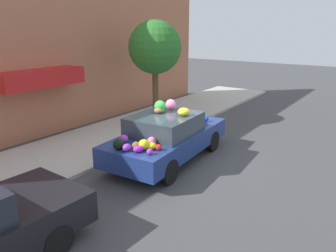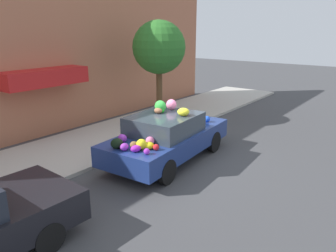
{
  "view_description": "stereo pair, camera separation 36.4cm",
  "coord_description": "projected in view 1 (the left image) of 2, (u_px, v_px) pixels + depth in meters",
  "views": [
    {
      "loc": [
        -7.43,
        -5.35,
        3.75
      ],
      "look_at": [
        0.0,
        -0.11,
        1.04
      ],
      "focal_mm": 35.0,
      "sensor_mm": 36.0,
      "label": 1
    },
    {
      "loc": [
        -7.21,
        -5.64,
        3.75
      ],
      "look_at": [
        0.0,
        -0.11,
        1.04
      ],
      "focal_mm": 35.0,
      "sensor_mm": 36.0,
      "label": 2
    }
  ],
  "objects": [
    {
      "name": "sidewalk_curb",
      "position": [
        102.0,
        140.0,
        11.32
      ],
      "size": [
        24.0,
        3.2,
        0.11
      ],
      "color": "#B2ADA3",
      "rests_on": "ground"
    },
    {
      "name": "building_facade",
      "position": [
        52.0,
        45.0,
        11.62
      ],
      "size": [
        18.0,
        1.2,
        6.47
      ],
      "color": "#B26B4C",
      "rests_on": "ground"
    },
    {
      "name": "art_car",
      "position": [
        167.0,
        136.0,
        9.52
      ],
      "size": [
        4.47,
        2.16,
        1.76
      ],
      "rotation": [
        0.0,
        0.0,
        0.07
      ],
      "color": "navy",
      "rests_on": "ground"
    },
    {
      "name": "ground_plane",
      "position": [
        165.0,
        158.0,
        9.84
      ],
      "size": [
        60.0,
        60.0,
        0.0
      ],
      "primitive_type": "plane",
      "color": "#424244"
    },
    {
      "name": "street_tree",
      "position": [
        155.0,
        48.0,
        12.65
      ],
      "size": [
        2.06,
        2.06,
        3.99
      ],
      "color": "brown",
      "rests_on": "sidewalk_curb"
    },
    {
      "name": "fire_hydrant",
      "position": [
        133.0,
        129.0,
        11.14
      ],
      "size": [
        0.2,
        0.2,
        0.7
      ],
      "color": "gold",
      "rests_on": "sidewalk_curb"
    }
  ]
}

